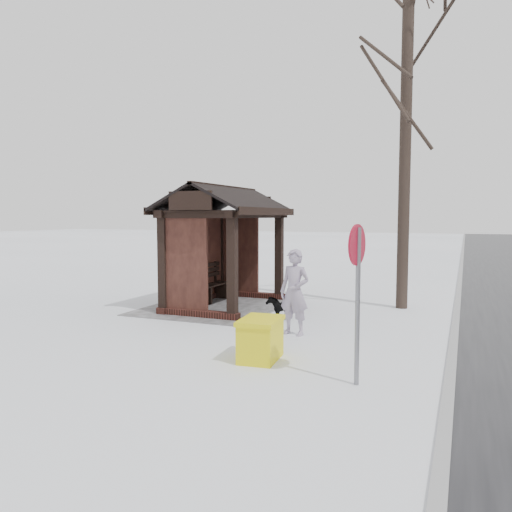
% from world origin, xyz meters
% --- Properties ---
extents(ground, '(120.00, 120.00, 0.00)m').
position_xyz_m(ground, '(0.00, 0.00, 0.00)').
color(ground, white).
rests_on(ground, ground).
extents(kerb, '(120.00, 0.15, 0.06)m').
position_xyz_m(kerb, '(0.00, 5.50, 0.01)').
color(kerb, gray).
rests_on(kerb, ground).
extents(trampled_patch, '(4.20, 3.20, 0.02)m').
position_xyz_m(trampled_patch, '(0.00, -0.20, 0.01)').
color(trampled_patch, '#99999F').
rests_on(trampled_patch, ground).
extents(bus_shelter, '(3.60, 2.40, 3.09)m').
position_xyz_m(bus_shelter, '(0.00, -0.16, 2.17)').
color(bus_shelter, '#3A1B15').
rests_on(bus_shelter, ground).
extents(tree_near, '(3.42, 3.42, 9.03)m').
position_xyz_m(tree_near, '(-1.50, 4.20, 6.16)').
color(tree_near, black).
rests_on(tree_near, ground).
extents(pedestrian, '(0.51, 0.68, 1.68)m').
position_xyz_m(pedestrian, '(2.26, 2.60, 0.84)').
color(pedestrian, '#9A8CA4').
rests_on(pedestrian, ground).
extents(dog, '(0.73, 0.45, 0.57)m').
position_xyz_m(dog, '(1.15, 1.89, 0.29)').
color(dog, black).
rests_on(dog, ground).
extents(grit_bin, '(0.94, 0.69, 0.68)m').
position_xyz_m(grit_bin, '(4.11, 2.65, 0.34)').
color(grit_bin, yellow).
rests_on(grit_bin, ground).
extents(road_sign, '(0.56, 0.14, 2.21)m').
position_xyz_m(road_sign, '(4.70, 4.30, 1.60)').
color(road_sign, slate).
rests_on(road_sign, ground).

